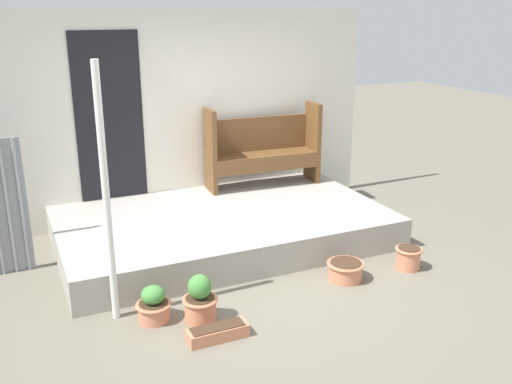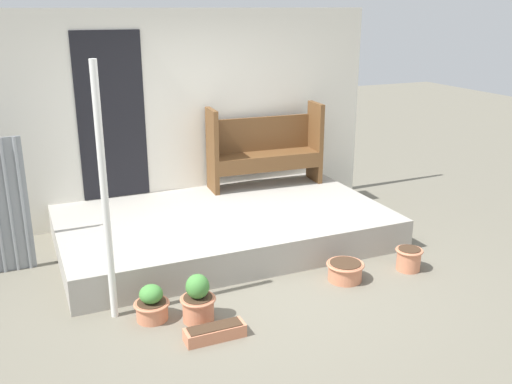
# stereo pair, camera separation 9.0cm
# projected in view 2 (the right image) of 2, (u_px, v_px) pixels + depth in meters

# --- Properties ---
(ground_plane) EXTENTS (24.00, 24.00, 0.00)m
(ground_plane) POSITION_uv_depth(u_px,v_px,m) (254.00, 281.00, 5.70)
(ground_plane) COLOR #706B5B
(porch_slab) EXTENTS (3.69, 2.16, 0.35)m
(porch_slab) POSITION_uv_depth(u_px,v_px,m) (224.00, 227.00, 6.62)
(porch_slab) COLOR #A8A399
(porch_slab) RESTS_ON ground_plane
(house_wall) EXTENTS (4.89, 0.08, 2.60)m
(house_wall) POSITION_uv_depth(u_px,v_px,m) (189.00, 115.00, 7.22)
(house_wall) COLOR white
(house_wall) RESTS_ON ground_plane
(support_post) EXTENTS (0.06, 0.06, 2.24)m
(support_post) POSITION_uv_depth(u_px,v_px,m) (105.00, 197.00, 4.72)
(support_post) COLOR white
(support_post) RESTS_ON ground_plane
(bench) EXTENTS (1.51, 0.49, 1.06)m
(bench) POSITION_uv_depth(u_px,v_px,m) (264.00, 146.00, 7.44)
(bench) COLOR brown
(bench) RESTS_ON porch_slab
(flower_pot_left) EXTENTS (0.32, 0.32, 0.33)m
(flower_pot_left) POSITION_uv_depth(u_px,v_px,m) (152.00, 305.00, 4.96)
(flower_pot_left) COLOR tan
(flower_pot_left) RESTS_ON ground_plane
(flower_pot_middle) EXTENTS (0.31, 0.31, 0.44)m
(flower_pot_middle) POSITION_uv_depth(u_px,v_px,m) (198.00, 301.00, 4.93)
(flower_pot_middle) COLOR tan
(flower_pot_middle) RESTS_ON ground_plane
(flower_pot_right) EXTENTS (0.38, 0.38, 0.19)m
(flower_pot_right) POSITION_uv_depth(u_px,v_px,m) (345.00, 270.00, 5.69)
(flower_pot_right) COLOR tan
(flower_pot_right) RESTS_ON ground_plane
(flower_pot_far_right) EXTENTS (0.29, 0.29, 0.24)m
(flower_pot_far_right) POSITION_uv_depth(u_px,v_px,m) (409.00, 258.00, 5.91)
(flower_pot_far_right) COLOR tan
(flower_pot_far_right) RESTS_ON ground_plane
(planter_box_rect) EXTENTS (0.51, 0.17, 0.12)m
(planter_box_rect) POSITION_uv_depth(u_px,v_px,m) (215.00, 332.00, 4.70)
(planter_box_rect) COLOR tan
(planter_box_rect) RESTS_ON ground_plane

